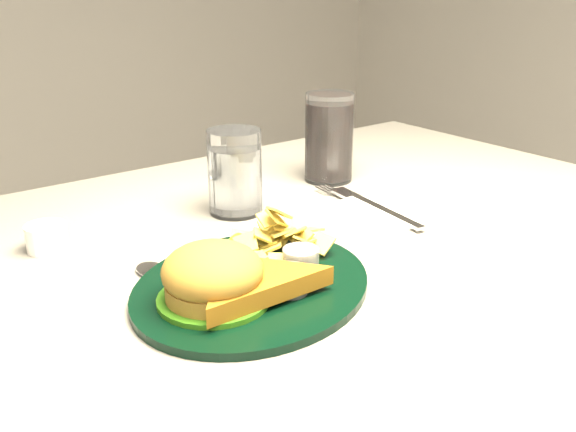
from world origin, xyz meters
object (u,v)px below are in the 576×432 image
dinner_plate (252,262)px  fork_napkin (381,210)px  water_glass (235,172)px  cola_glass (329,138)px

dinner_plate → fork_napkin: bearing=-8.5°
dinner_plate → fork_napkin: 0.27m
water_glass → fork_napkin: 0.20m
dinner_plate → cola_glass: cola_glass is taller
fork_napkin → cola_glass: bearing=82.2°
water_glass → cola_glass: cola_glass is taller
dinner_plate → cola_glass: size_ratio=2.02×
cola_glass → fork_napkin: bearing=-105.0°
water_glass → fork_napkin: bearing=-39.5°
water_glass → fork_napkin: size_ratio=0.62×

